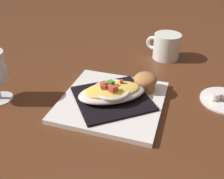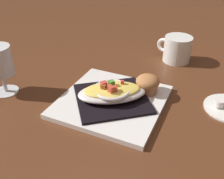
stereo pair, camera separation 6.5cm
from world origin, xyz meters
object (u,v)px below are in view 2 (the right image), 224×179
(muffin, at_px, (148,84))
(creamer_cup_0, at_px, (219,103))
(square_plate, at_px, (112,101))
(gratin_dish, at_px, (112,92))
(coffee_mug, at_px, (177,50))

(muffin, distance_m, creamer_cup_0, 0.19)
(square_plate, bearing_deg, creamer_cup_0, -147.12)
(square_plate, relative_size, gratin_dish, 1.36)
(square_plate, distance_m, creamer_cup_0, 0.27)
(muffin, relative_size, coffee_mug, 0.52)
(muffin, distance_m, coffee_mug, 0.25)
(gratin_dish, bearing_deg, coffee_mug, -93.26)
(gratin_dish, xyz_separation_m, creamer_cup_0, (-0.23, -0.15, -0.02))
(gratin_dish, distance_m, creamer_cup_0, 0.27)
(coffee_mug, bearing_deg, muffin, 97.90)
(muffin, xyz_separation_m, coffee_mug, (0.03, -0.25, -0.00))
(gratin_dish, bearing_deg, muffin, -121.98)
(muffin, bearing_deg, square_plate, 58.01)
(square_plate, xyz_separation_m, gratin_dish, (0.00, 0.00, 0.03))
(square_plate, relative_size, muffin, 4.11)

